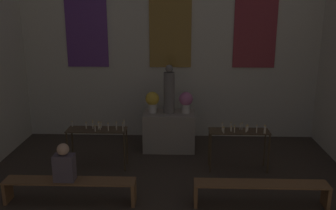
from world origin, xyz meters
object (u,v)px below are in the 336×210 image
object	(u,v)px
flower_vase_left	(152,100)
person_seated	(64,164)
altar	(169,131)
statue	(169,91)
candle_rack_left	(97,135)
pew_back_left	(70,186)
flower_vase_right	(186,101)
candle_rack_right	(239,136)
pew_back_right	(261,189)

from	to	relation	value
flower_vase_left	person_seated	xyz separation A→B (m)	(-1.37, -2.65, -0.49)
altar	person_seated	world-z (taller)	person_seated
flower_vase_left	person_seated	bearing A→B (deg)	-117.35
statue	flower_vase_left	distance (m)	0.47
flower_vase_left	altar	bearing A→B (deg)	0.00
statue	candle_rack_left	world-z (taller)	statue
pew_back_left	person_seated	bearing A→B (deg)	-180.00
altar	flower_vase_right	size ratio (longest dim) A/B	2.42
flower_vase_left	candle_rack_right	distance (m)	2.28
altar	candle_rack_right	world-z (taller)	candle_rack_right
candle_rack_left	pew_back_right	distance (m)	3.58
altar	candle_rack_left	size ratio (longest dim) A/B	0.97
candle_rack_left	candle_rack_right	distance (m)	3.03
statue	flower_vase_left	size ratio (longest dim) A/B	2.28
candle_rack_right	person_seated	xyz separation A→B (m)	(-3.29, -1.52, -0.01)
flower_vase_right	candle_rack_left	distance (m)	2.27
candle_rack_left	person_seated	xyz separation A→B (m)	(-0.26, -1.52, -0.01)
pew_back_left	pew_back_right	xyz separation A→B (m)	(3.40, 0.00, 0.00)
altar	statue	distance (m)	1.01
flower_vase_right	pew_back_right	bearing A→B (deg)	-63.91
flower_vase_right	person_seated	xyz separation A→B (m)	(-2.17, -2.65, -0.49)
flower_vase_left	pew_back_right	world-z (taller)	flower_vase_left
flower_vase_left	flower_vase_right	distance (m)	0.80
flower_vase_left	flower_vase_right	size ratio (longest dim) A/B	1.00
person_seated	statue	bearing A→B (deg)	56.21
flower_vase_right	candle_rack_right	size ratio (longest dim) A/B	0.40
pew_back_left	altar	bearing A→B (deg)	57.31
pew_back_left	statue	bearing A→B (deg)	57.31
altar	flower_vase_left	distance (m)	0.87
flower_vase_left	pew_back_left	size ratio (longest dim) A/B	0.22
pew_back_left	person_seated	size ratio (longest dim) A/B	3.38
altar	flower_vase_left	xyz separation A→B (m)	(-0.40, -0.00, 0.77)
candle_rack_right	person_seated	distance (m)	3.62
altar	candle_rack_left	distance (m)	1.90
pew_back_right	person_seated	bearing A→B (deg)	-180.00
altar	statue	world-z (taller)	statue
flower_vase_right	person_seated	size ratio (longest dim) A/B	0.74
candle_rack_right	pew_back_right	size ratio (longest dim) A/B	0.54
altar	pew_back_right	distance (m)	3.15
altar	flower_vase_right	xyz separation A→B (m)	(0.40, -0.00, 0.77)
altar	flower_vase_left	world-z (taller)	flower_vase_left
statue	candle_rack_right	bearing A→B (deg)	-36.55
statue	person_seated	bearing A→B (deg)	-123.79
flower_vase_left	pew_back_right	distance (m)	3.50
candle_rack_left	flower_vase_left	bearing A→B (deg)	45.34
candle_rack_left	person_seated	bearing A→B (deg)	-99.66
candle_rack_left	pew_back_right	size ratio (longest dim) A/B	0.54
pew_back_right	altar	bearing A→B (deg)	122.69
flower_vase_left	candle_rack_right	bearing A→B (deg)	-30.38
statue	flower_vase_right	size ratio (longest dim) A/B	2.28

